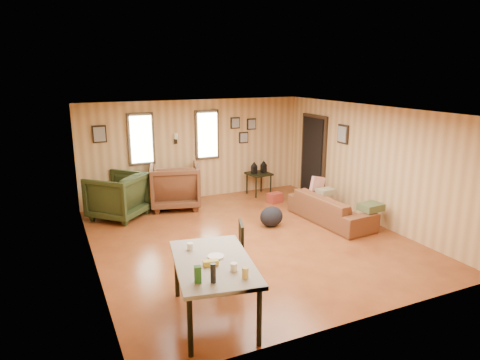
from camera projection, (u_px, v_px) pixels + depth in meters
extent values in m
cube|color=brown|center=(249.00, 239.00, 8.03)|extent=(5.50, 6.00, 0.02)
cube|color=#997C5B|center=(250.00, 110.00, 7.42)|extent=(5.50, 6.00, 0.02)
cube|color=tan|center=(195.00, 150.00, 10.37)|extent=(5.50, 0.02, 2.40)
cube|color=tan|center=(360.00, 233.00, 5.08)|extent=(5.50, 0.02, 2.40)
cube|color=tan|center=(89.00, 195.00, 6.61)|extent=(0.02, 6.00, 2.40)
cube|color=tan|center=(369.00, 163.00, 8.84)|extent=(0.02, 6.00, 2.40)
cube|color=black|center=(141.00, 139.00, 9.73)|extent=(0.60, 0.05, 1.20)
cube|color=#E0F2D1|center=(141.00, 139.00, 9.69)|extent=(0.48, 0.04, 1.06)
cube|color=black|center=(207.00, 135.00, 10.37)|extent=(0.60, 0.05, 1.20)
cube|color=#E0F2D1|center=(208.00, 135.00, 10.34)|extent=(0.48, 0.04, 1.06)
cube|color=black|center=(176.00, 141.00, 10.06)|extent=(0.07, 0.05, 0.12)
cylinder|color=silver|center=(176.00, 136.00, 9.97)|extent=(0.07, 0.07, 0.14)
cube|color=black|center=(313.00, 156.00, 10.59)|extent=(0.06, 1.00, 2.05)
cube|color=black|center=(312.00, 156.00, 10.58)|extent=(0.04, 0.82, 1.90)
cube|color=black|center=(235.00, 123.00, 10.61)|extent=(0.24, 0.04, 0.28)
cube|color=#9E998C|center=(236.00, 123.00, 10.59)|extent=(0.19, 0.02, 0.22)
cube|color=black|center=(251.00, 124.00, 10.81)|extent=(0.24, 0.04, 0.28)
cube|color=#9E998C|center=(252.00, 124.00, 10.78)|extent=(0.19, 0.02, 0.22)
cube|color=black|center=(244.00, 138.00, 10.80)|extent=(0.24, 0.04, 0.28)
cube|color=#9E998C|center=(244.00, 138.00, 10.78)|extent=(0.19, 0.02, 0.22)
cube|color=black|center=(99.00, 134.00, 9.32)|extent=(0.30, 0.04, 0.38)
cube|color=#9E998C|center=(99.00, 134.00, 9.29)|extent=(0.24, 0.02, 0.31)
cube|color=black|center=(343.00, 134.00, 9.45)|extent=(0.04, 0.34, 0.42)
cube|color=#9E998C|center=(342.00, 134.00, 9.44)|extent=(0.02, 0.27, 0.34)
imported|color=brown|center=(331.00, 204.00, 8.85)|extent=(0.72, 2.03, 0.78)
imported|color=#522D18|center=(175.00, 184.00, 9.76)|extent=(1.30, 1.25, 1.12)
imported|color=#263015|center=(118.00, 194.00, 9.07)|extent=(1.41, 1.41, 1.06)
cube|color=black|center=(138.00, 186.00, 9.70)|extent=(0.68, 0.65, 0.04)
cube|color=black|center=(139.00, 201.00, 9.79)|extent=(0.61, 0.59, 0.03)
cylinder|color=black|center=(136.00, 201.00, 9.48)|extent=(0.05, 0.05, 0.52)
cylinder|color=black|center=(152.00, 197.00, 9.81)|extent=(0.05, 0.05, 0.52)
cylinder|color=black|center=(125.00, 198.00, 9.73)|extent=(0.05, 0.05, 0.52)
cylinder|color=black|center=(141.00, 194.00, 10.05)|extent=(0.05, 0.05, 0.52)
cube|color=#473F2F|center=(133.00, 183.00, 9.59)|extent=(0.10, 0.06, 0.12)
cube|color=#473F2F|center=(141.00, 182.00, 9.75)|extent=(0.09, 0.05, 0.11)
cube|color=black|center=(259.00, 174.00, 10.75)|extent=(0.59, 0.59, 0.04)
cylinder|color=black|center=(256.00, 187.00, 10.53)|extent=(0.04, 0.04, 0.54)
cylinder|color=black|center=(271.00, 185.00, 10.74)|extent=(0.04, 0.04, 0.54)
cylinder|color=black|center=(247.00, 183.00, 10.90)|extent=(0.04, 0.04, 0.54)
cylinder|color=black|center=(261.00, 181.00, 11.11)|extent=(0.04, 0.04, 0.54)
cube|color=black|center=(254.00, 170.00, 10.65)|extent=(0.13, 0.13, 0.20)
cone|color=black|center=(254.00, 164.00, 10.62)|extent=(0.18, 0.18, 0.11)
cube|color=black|center=(264.00, 168.00, 10.79)|extent=(0.13, 0.13, 0.20)
cone|color=black|center=(264.00, 163.00, 10.75)|extent=(0.18, 0.18, 0.11)
cube|color=maroon|center=(275.00, 198.00, 10.21)|extent=(0.37, 0.29, 0.23)
ellipsoid|color=black|center=(271.00, 217.00, 8.62)|extent=(0.50, 0.38, 0.42)
cube|color=#454E2B|center=(371.00, 207.00, 8.32)|extent=(0.45, 0.37, 0.14)
cube|color=#B8301B|center=(317.00, 184.00, 9.65)|extent=(0.39, 0.12, 0.38)
cube|color=gray|center=(326.00, 191.00, 9.46)|extent=(0.39, 0.31, 0.11)
cube|color=gray|center=(213.00, 263.00, 5.27)|extent=(1.19, 1.69, 0.05)
cylinder|color=black|center=(190.00, 326.00, 4.65)|extent=(0.07, 0.07, 0.74)
cylinder|color=black|center=(259.00, 316.00, 4.84)|extent=(0.07, 0.07, 0.74)
cylinder|color=black|center=(177.00, 272.00, 5.91)|extent=(0.07, 0.07, 0.74)
cylinder|color=black|center=(232.00, 265.00, 6.10)|extent=(0.07, 0.07, 0.74)
cylinder|color=white|center=(234.00, 267.00, 5.01)|extent=(0.10, 0.10, 0.09)
cylinder|color=white|center=(190.00, 246.00, 5.59)|extent=(0.10, 0.10, 0.09)
cube|color=#215B22|center=(198.00, 274.00, 4.71)|extent=(0.08, 0.08, 0.20)
cylinder|color=black|center=(213.00, 273.00, 4.71)|extent=(0.07, 0.07, 0.23)
cylinder|color=tan|center=(245.00, 273.00, 4.83)|extent=(0.09, 0.09, 0.12)
cylinder|color=white|center=(216.00, 256.00, 5.38)|extent=(0.24, 0.24, 0.02)
cube|color=gold|center=(211.00, 263.00, 5.15)|extent=(0.20, 0.11, 0.06)
cube|color=#263015|center=(229.00, 254.00, 6.28)|extent=(0.54, 0.54, 0.05)
cube|color=black|center=(241.00, 238.00, 6.23)|extent=(0.17, 0.39, 0.46)
cylinder|color=black|center=(218.00, 274.00, 6.15)|extent=(0.05, 0.05, 0.44)
cylinder|color=black|center=(242.00, 273.00, 6.18)|extent=(0.05, 0.05, 0.44)
cylinder|color=black|center=(217.00, 264.00, 6.48)|extent=(0.05, 0.05, 0.44)
cylinder|color=black|center=(239.00, 263.00, 6.51)|extent=(0.05, 0.05, 0.44)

